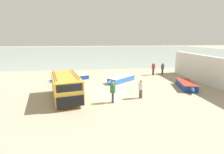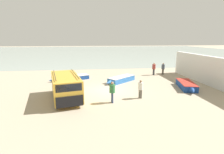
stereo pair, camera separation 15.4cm
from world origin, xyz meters
The scene contains 11 objects.
ground_plane centered at (0.00, 0.00, 0.00)m, with size 200.00×200.00×0.00m, color tan.
sea_water centered at (0.00, 52.00, 0.00)m, with size 120.00×80.00×0.01m, color #99A89E.
harbor_wall centered at (11.05, 1.00, 1.57)m, with size 0.50×13.67×3.15m, color silver.
parked_van centered at (-3.90, -2.14, 1.13)m, with size 3.20×5.54×2.17m.
fishing_rowboat_0 centered at (7.93, -0.39, 0.32)m, with size 2.18×4.38×0.64m.
fishing_rowboat_1 centered at (-4.22, 4.83, 0.26)m, with size 4.79×2.85×0.53m.
fishing_rowboat_2 centered at (1.66, 3.13, 0.32)m, with size 3.93×3.54×0.63m.
fisherman_0 centered at (6.93, 6.48, 1.04)m, with size 0.46×0.46×1.73m.
fisherman_1 centered at (8.31, 6.59, 0.98)m, with size 0.43×0.43×1.65m.
fisherman_2 centered at (-0.13, -3.45, 1.03)m, with size 0.45×0.45×1.73m.
fisherman_3 centered at (2.39, -2.70, 0.95)m, with size 0.42×0.42×1.59m.
Camera 2 is at (-1.75, -16.56, 5.06)m, focal length 28.00 mm.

